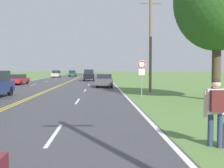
{
  "coord_description": "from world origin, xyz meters",
  "views": [
    {
      "loc": [
        4.91,
        -1.18,
        2.06
      ],
      "look_at": [
        5.52,
        12.77,
        1.3
      ],
      "focal_mm": 45.0,
      "sensor_mm": 36.0,
      "label": 1
    }
  ],
  "objects_px": {
    "car_red_sedan_mid_far": "(18,79)",
    "hitchhiker_person": "(216,105)",
    "car_black_suv_receding": "(89,75)",
    "car_champagne_sedan_distant": "(56,74)",
    "car_dark_grey_sedan_mid_near": "(104,80)",
    "car_dark_green_suv_horizon": "(73,73)",
    "tree_behind_sign": "(218,1)",
    "traffic_sign": "(142,69)"
  },
  "relations": [
    {
      "from": "hitchhiker_person",
      "to": "traffic_sign",
      "type": "height_order",
      "value": "traffic_sign"
    },
    {
      "from": "traffic_sign",
      "to": "car_champagne_sedan_distant",
      "type": "relative_size",
      "value": 0.59
    },
    {
      "from": "tree_behind_sign",
      "to": "car_black_suv_receding",
      "type": "xyz_separation_m",
      "value": [
        -9.4,
        29.88,
        -5.39
      ]
    },
    {
      "from": "car_red_sedan_mid_far",
      "to": "car_dark_green_suv_horizon",
      "type": "relative_size",
      "value": 1.01
    },
    {
      "from": "car_dark_grey_sedan_mid_near",
      "to": "car_champagne_sedan_distant",
      "type": "distance_m",
      "value": 37.98
    },
    {
      "from": "traffic_sign",
      "to": "car_black_suv_receding",
      "type": "relative_size",
      "value": 0.61
    },
    {
      "from": "car_dark_grey_sedan_mid_near",
      "to": "car_red_sedan_mid_far",
      "type": "xyz_separation_m",
      "value": [
        -11.16,
        5.64,
        -0.07
      ]
    },
    {
      "from": "tree_behind_sign",
      "to": "car_black_suv_receding",
      "type": "distance_m",
      "value": 31.79
    },
    {
      "from": "hitchhiker_person",
      "to": "tree_behind_sign",
      "type": "distance_m",
      "value": 12.78
    },
    {
      "from": "tree_behind_sign",
      "to": "traffic_sign",
      "type": "bearing_deg",
      "value": 155.89
    },
    {
      "from": "tree_behind_sign",
      "to": "car_dark_grey_sedan_mid_near",
      "type": "relative_size",
      "value": 2.26
    },
    {
      "from": "traffic_sign",
      "to": "car_champagne_sedan_distant",
      "type": "height_order",
      "value": "traffic_sign"
    },
    {
      "from": "car_dark_grey_sedan_mid_near",
      "to": "car_dark_green_suv_horizon",
      "type": "bearing_deg",
      "value": -169.53
    },
    {
      "from": "hitchhiker_person",
      "to": "car_dark_grey_sedan_mid_near",
      "type": "bearing_deg",
      "value": 10.93
    },
    {
      "from": "tree_behind_sign",
      "to": "car_champagne_sedan_distant",
      "type": "relative_size",
      "value": 2.14
    },
    {
      "from": "car_dark_grey_sedan_mid_near",
      "to": "car_black_suv_receding",
      "type": "xyz_separation_m",
      "value": [
        -2.36,
        16.39,
        0.24
      ]
    },
    {
      "from": "tree_behind_sign",
      "to": "car_dark_grey_sedan_mid_near",
      "type": "distance_m",
      "value": 16.23
    },
    {
      "from": "traffic_sign",
      "to": "tree_behind_sign",
      "type": "xyz_separation_m",
      "value": [
        4.54,
        -2.03,
        4.38
      ]
    },
    {
      "from": "tree_behind_sign",
      "to": "car_red_sedan_mid_far",
      "type": "bearing_deg",
      "value": 133.55
    },
    {
      "from": "car_red_sedan_mid_far",
      "to": "car_champagne_sedan_distant",
      "type": "distance_m",
      "value": 30.74
    },
    {
      "from": "car_black_suv_receding",
      "to": "car_champagne_sedan_distant",
      "type": "height_order",
      "value": "car_black_suv_receding"
    },
    {
      "from": "car_black_suv_receding",
      "to": "car_red_sedan_mid_far",
      "type": "bearing_deg",
      "value": -41.5
    },
    {
      "from": "car_dark_grey_sedan_mid_near",
      "to": "car_dark_green_suv_horizon",
      "type": "height_order",
      "value": "car_dark_green_suv_horizon"
    },
    {
      "from": "traffic_sign",
      "to": "tree_behind_sign",
      "type": "relative_size",
      "value": 0.28
    },
    {
      "from": "car_red_sedan_mid_far",
      "to": "hitchhiker_person",
      "type": "bearing_deg",
      "value": -153.69
    },
    {
      "from": "tree_behind_sign",
      "to": "car_black_suv_receding",
      "type": "height_order",
      "value": "tree_behind_sign"
    },
    {
      "from": "hitchhiker_person",
      "to": "car_red_sedan_mid_far",
      "type": "height_order",
      "value": "hitchhiker_person"
    },
    {
      "from": "tree_behind_sign",
      "to": "car_red_sedan_mid_far",
      "type": "distance_m",
      "value": 27.02
    },
    {
      "from": "car_black_suv_receding",
      "to": "car_dark_green_suv_horizon",
      "type": "bearing_deg",
      "value": -170.98
    },
    {
      "from": "traffic_sign",
      "to": "car_champagne_sedan_distant",
      "type": "xyz_separation_m",
      "value": [
        -13.39,
        47.85,
        -1.2
      ]
    },
    {
      "from": "car_champagne_sedan_distant",
      "to": "car_red_sedan_mid_far",
      "type": "bearing_deg",
      "value": -178.66
    },
    {
      "from": "car_dark_grey_sedan_mid_near",
      "to": "car_black_suv_receding",
      "type": "relative_size",
      "value": 0.98
    },
    {
      "from": "hitchhiker_person",
      "to": "tree_behind_sign",
      "type": "relative_size",
      "value": 0.19
    },
    {
      "from": "hitchhiker_person",
      "to": "car_champagne_sedan_distant",
      "type": "relative_size",
      "value": 0.4
    },
    {
      "from": "car_dark_grey_sedan_mid_near",
      "to": "traffic_sign",
      "type": "bearing_deg",
      "value": 12.68
    },
    {
      "from": "hitchhiker_person",
      "to": "car_dark_green_suv_horizon",
      "type": "relative_size",
      "value": 0.38
    },
    {
      "from": "tree_behind_sign",
      "to": "car_black_suv_receding",
      "type": "relative_size",
      "value": 2.21
    },
    {
      "from": "traffic_sign",
      "to": "car_dark_grey_sedan_mid_near",
      "type": "xyz_separation_m",
      "value": [
        -2.5,
        11.46,
        -1.25
      ]
    },
    {
      "from": "hitchhiker_person",
      "to": "car_champagne_sedan_distant",
      "type": "height_order",
      "value": "hitchhiker_person"
    },
    {
      "from": "hitchhiker_person",
      "to": "car_dark_grey_sedan_mid_near",
      "type": "relative_size",
      "value": 0.42
    },
    {
      "from": "tree_behind_sign",
      "to": "car_red_sedan_mid_far",
      "type": "height_order",
      "value": "tree_behind_sign"
    },
    {
      "from": "hitchhiker_person",
      "to": "car_dark_green_suv_horizon",
      "type": "bearing_deg",
      "value": 13.58
    }
  ]
}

